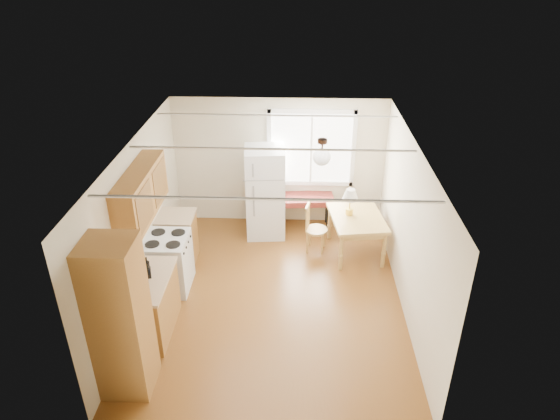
# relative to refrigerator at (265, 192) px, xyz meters

# --- Properties ---
(room_shell) EXTENTS (4.60, 5.60, 2.62)m
(room_shell) POSITION_rel_refrigerator_xyz_m (0.25, -1.97, 0.39)
(room_shell) COLOR #532E11
(room_shell) RESTS_ON ground
(kitchen_run) EXTENTS (0.65, 3.40, 2.20)m
(kitchen_run) POSITION_rel_refrigerator_xyz_m (-1.47, -2.61, -0.02)
(kitchen_run) COLOR brown
(kitchen_run) RESTS_ON ground
(window_unit) EXTENTS (1.64, 0.05, 1.51)m
(window_unit) POSITION_rel_refrigerator_xyz_m (0.85, 0.50, 0.69)
(window_unit) COLOR white
(window_unit) RESTS_ON room_shell
(pendant_light) EXTENTS (0.26, 0.26, 0.40)m
(pendant_light) POSITION_rel_refrigerator_xyz_m (0.95, -1.57, 1.37)
(pendant_light) COLOR #301E15
(pendant_light) RESTS_ON room_shell
(refrigerator) EXTENTS (0.77, 0.77, 1.72)m
(refrigerator) POSITION_rel_refrigerator_xyz_m (0.00, 0.00, 0.00)
(refrigerator) COLOR silver
(refrigerator) RESTS_ON ground
(bench) EXTENTS (1.46, 0.64, 0.66)m
(bench) POSITION_rel_refrigerator_xyz_m (0.58, 0.25, -0.28)
(bench) COLOR #591915
(bench) RESTS_ON ground
(dining_table) EXTENTS (1.03, 1.28, 0.73)m
(dining_table) POSITION_rel_refrigerator_xyz_m (1.65, -0.63, -0.23)
(dining_table) COLOR #AB8541
(dining_table) RESTS_ON ground
(chair) EXTENTS (0.42, 0.41, 0.91)m
(chair) POSITION_rel_refrigerator_xyz_m (0.87, -0.56, -0.35)
(chair) COLOR #AB8541
(chair) RESTS_ON ground
(table_lamp) EXTENTS (0.28, 0.28, 0.48)m
(table_lamp) POSITION_rel_refrigerator_xyz_m (1.52, -0.56, 0.22)
(table_lamp) COLOR gold
(table_lamp) RESTS_ON dining_table
(coffee_maker) EXTENTS (0.21, 0.25, 0.33)m
(coffee_maker) POSITION_rel_refrigerator_xyz_m (-1.47, -2.76, 0.16)
(coffee_maker) COLOR black
(coffee_maker) RESTS_ON kitchen_run
(kettle) EXTENTS (0.13, 0.13, 0.24)m
(kettle) POSITION_rel_refrigerator_xyz_m (-1.53, -2.83, 0.14)
(kettle) COLOR red
(kettle) RESTS_ON kitchen_run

